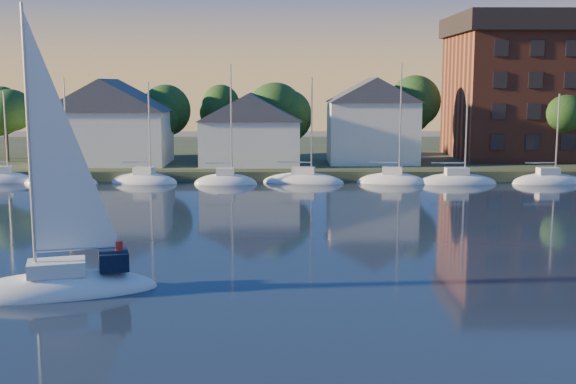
{
  "coord_description": "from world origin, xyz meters",
  "views": [
    {
      "loc": [
        -2.39,
        -24.49,
        10.14
      ],
      "look_at": [
        -2.03,
        22.0,
        3.12
      ],
      "focal_mm": 45.0,
      "sensor_mm": 36.0,
      "label": 1
    }
  ],
  "objects_px": {
    "clubhouse_west": "(110,121)",
    "clubhouse_centre": "(250,128)",
    "clubhouse_east": "(372,119)",
    "hero_sailboat": "(60,281)"
  },
  "relations": [
    {
      "from": "clubhouse_centre",
      "to": "clubhouse_east",
      "type": "bearing_deg",
      "value": 8.13
    },
    {
      "from": "clubhouse_centre",
      "to": "clubhouse_east",
      "type": "height_order",
      "value": "clubhouse_east"
    },
    {
      "from": "clubhouse_east",
      "to": "hero_sailboat",
      "type": "relative_size",
      "value": 0.71
    },
    {
      "from": "clubhouse_west",
      "to": "hero_sailboat",
      "type": "xyz_separation_m",
      "value": [
        8.8,
        -48.4,
        -5.32
      ]
    },
    {
      "from": "clubhouse_west",
      "to": "clubhouse_east",
      "type": "relative_size",
      "value": 1.3
    },
    {
      "from": "clubhouse_east",
      "to": "hero_sailboat",
      "type": "distance_m",
      "value": 54.03
    },
    {
      "from": "clubhouse_centre",
      "to": "hero_sailboat",
      "type": "height_order",
      "value": "hero_sailboat"
    },
    {
      "from": "hero_sailboat",
      "to": "clubhouse_east",
      "type": "bearing_deg",
      "value": -129.04
    },
    {
      "from": "hero_sailboat",
      "to": "clubhouse_west",
      "type": "bearing_deg",
      "value": -95.51
    },
    {
      "from": "clubhouse_west",
      "to": "clubhouse_centre",
      "type": "relative_size",
      "value": 1.18
    }
  ]
}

